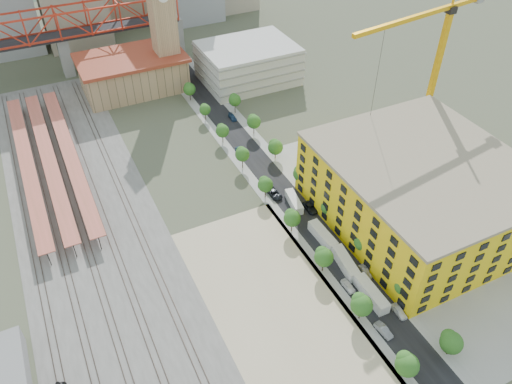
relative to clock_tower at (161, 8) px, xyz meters
name	(u,v)px	position (x,y,z in m)	size (l,w,h in m)	color
ground	(238,219)	(-8.00, -79.99, -28.70)	(400.00, 400.00, 0.00)	#474C38
ballast_strip	(87,219)	(-44.00, -62.49, -28.67)	(36.00, 165.00, 0.06)	#605E59
dirt_lot	(281,313)	(-12.00, -111.49, -28.67)	(28.00, 67.00, 0.06)	tan
street_asphalt	(267,172)	(8.00, -64.99, -28.67)	(12.00, 170.00, 0.06)	black
sidewalk_west	(250,177)	(2.50, -64.99, -28.68)	(3.00, 170.00, 0.04)	gray
sidewalk_east	(283,167)	(13.50, -64.99, -28.68)	(3.00, 170.00, 0.04)	gray
construction_pad	(422,215)	(37.00, -99.99, -28.67)	(50.00, 90.00, 0.06)	gray
rail_tracks	(80,221)	(-45.80, -62.49, -28.55)	(26.56, 160.00, 0.18)	#382B23
platform_canopies	(48,157)	(-49.00, -34.99, -24.70)	(16.00, 80.00, 4.12)	#D25D50
station_hall	(133,73)	(-13.00, 2.01, -22.03)	(38.00, 24.00, 13.10)	tan
clock_tower	(161,8)	(0.00, 0.00, 0.00)	(12.00, 12.00, 52.00)	tan
parking_garage	(248,63)	(28.00, -9.99, -21.70)	(34.00, 26.00, 14.00)	silver
truss_bridge	(58,27)	(-33.00, 25.01, -9.83)	(94.00, 9.60, 25.60)	gray
construction_building	(421,191)	(34.00, -99.99, -19.29)	(44.60, 50.60, 18.80)	yellow
street_trees	(283,191)	(8.00, -74.99, -28.70)	(15.40, 124.40, 8.00)	#205D1B
distant_hills	(153,67)	(37.28, 180.01, -108.23)	(647.00, 264.00, 227.00)	#4C6B59
tower_crane	(433,52)	(55.16, -73.07, 2.75)	(47.45, 8.71, 50.96)	#F5AA0F
site_trailer_a	(371,294)	(8.00, -116.62, -27.28)	(2.72, 10.35, 2.83)	silver
site_trailer_b	(345,263)	(8.00, -106.36, -27.31)	(2.67, 10.16, 2.78)	silver
site_trailer_c	(323,236)	(8.00, -96.22, -27.32)	(2.64, 10.05, 2.75)	silver
site_trailer_d	(294,202)	(8.00, -81.45, -27.49)	(2.33, 8.85, 2.42)	silver
car_0	(348,286)	(5.00, -112.07, -27.96)	(1.74, 4.32, 1.47)	white
car_1	(384,330)	(5.00, -125.20, -27.94)	(1.60, 4.60, 1.52)	gray
car_2	(274,194)	(5.00, -75.66, -27.90)	(2.65, 5.74, 1.60)	black
car_3	(241,152)	(5.00, -53.26, -28.02)	(1.88, 4.63, 1.35)	navy
car_4	(399,312)	(11.00, -122.82, -27.94)	(1.78, 4.42, 1.51)	white
car_5	(365,272)	(11.00, -110.12, -27.99)	(1.49, 4.27, 1.41)	gray
car_6	(310,208)	(11.00, -85.10, -27.96)	(2.45, 5.30, 1.47)	black
car_7	(232,117)	(11.00, -33.35, -28.03)	(1.87, 4.60, 1.34)	navy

